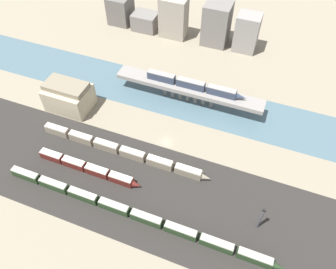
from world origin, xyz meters
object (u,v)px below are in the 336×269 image
(train_yard_near, at_px, (133,214))
(warehouse_building, at_px, (69,96))
(train_yard_mid, at_px, (88,168))
(train_yard_far, at_px, (122,151))
(signal_tower, at_px, (260,218))
(train_on_bridge, at_px, (194,85))

(train_yard_near, bearing_deg, warehouse_building, 141.44)
(train_yard_mid, xyz_separation_m, train_yard_far, (8.30, 12.10, 0.12))
(train_yard_far, height_order, signal_tower, signal_tower)
(train_on_bridge, height_order, train_yard_far, train_on_bridge)
(train_yard_far, bearing_deg, signal_tower, -11.70)
(train_yard_mid, relative_size, warehouse_building, 2.26)
(warehouse_building, distance_m, signal_tower, 93.77)
(train_yard_far, relative_size, warehouse_building, 3.81)
(train_yard_far, distance_m, warehouse_building, 37.37)
(train_on_bridge, bearing_deg, train_yard_mid, -116.10)
(train_yard_far, distance_m, signal_tower, 57.47)
(train_yard_near, distance_m, train_yard_far, 27.97)
(train_on_bridge, distance_m, signal_tower, 64.21)
(train_yard_mid, distance_m, signal_tower, 64.57)
(train_on_bridge, height_order, train_yard_mid, train_on_bridge)
(train_yard_near, bearing_deg, train_on_bridge, 89.10)
(train_yard_mid, distance_m, train_yard_far, 14.67)
(train_yard_near, relative_size, train_yard_far, 1.41)
(signal_tower, bearing_deg, train_yard_near, -164.08)
(train_yard_near, distance_m, train_yard_mid, 26.43)
(train_yard_near, xyz_separation_m, signal_tower, (40.43, 11.53, 4.13))
(train_yard_near, relative_size, train_yard_mid, 2.37)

